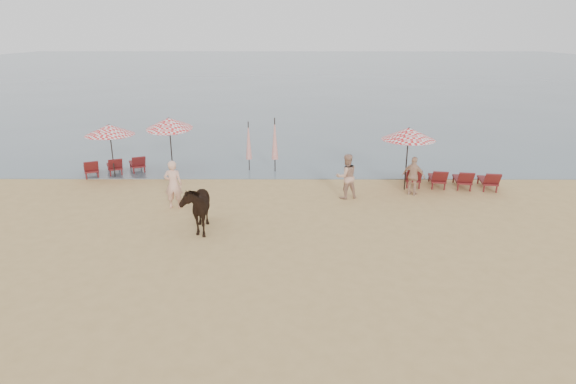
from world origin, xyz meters
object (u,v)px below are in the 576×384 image
object	(u,v)px
umbrella_closed_right	(275,139)
beachgoer_right_b	(414,176)
lounger_cluster_right	(450,179)
umbrella_open_left_b	(169,123)
beachgoer_left	(173,184)
beachgoer_right_a	(346,176)
umbrella_closed_left	(249,141)
cow	(196,206)
umbrella_open_right	(409,134)
lounger_cluster_left	(115,166)
umbrella_open_left_a	(109,130)

from	to	relation	value
umbrella_closed_right	beachgoer_right_b	xyz separation A→B (m)	(5.47, -3.20, -0.76)
lounger_cluster_right	umbrella_closed_right	distance (m)	7.66
lounger_cluster_right	umbrella_open_left_b	world-z (taller)	umbrella_open_left_b
beachgoer_left	beachgoer_right_a	distance (m)	6.41
umbrella_closed_left	cow	world-z (taller)	umbrella_closed_left
lounger_cluster_right	beachgoer_left	xyz separation A→B (m)	(-10.71, -2.39, 0.49)
lounger_cluster_right	umbrella_open_right	size ratio (longest dim) A/B	1.48
lounger_cluster_right	umbrella_closed_right	xyz separation A→B (m)	(-7.22, 2.31, 1.13)
lounger_cluster_right	beachgoer_right_b	xyz separation A→B (m)	(-1.75, -0.89, 0.37)
beachgoer_left	lounger_cluster_right	bearing A→B (deg)	-167.70
lounger_cluster_left	beachgoer_right_a	xyz separation A→B (m)	(9.97, -3.21, 0.48)
umbrella_open_left_a	beachgoer_right_b	size ratio (longest dim) A/B	1.54
beachgoer_left	beachgoer_right_a	size ratio (longest dim) A/B	1.02
lounger_cluster_right	beachgoer_right_b	size ratio (longest dim) A/B	2.47
lounger_cluster_right	beachgoer_left	size ratio (longest dim) A/B	2.13
umbrella_open_left_a	umbrella_closed_right	size ratio (longest dim) A/B	0.95
lounger_cluster_left	lounger_cluster_right	distance (m)	14.49
umbrella_open_right	beachgoer_left	size ratio (longest dim) A/B	1.44
umbrella_open_left_a	beachgoer_right_a	distance (m)	10.25
umbrella_open_left_b	beachgoer_right_a	world-z (taller)	umbrella_open_left_b
umbrella_closed_right	beachgoer_left	xyz separation A→B (m)	(-3.49, -4.70, -0.64)
umbrella_closed_right	umbrella_open_left_a	bearing A→B (deg)	-172.58
umbrella_closed_left	beachgoer_right_b	bearing A→B (deg)	-27.08
umbrella_closed_right	cow	distance (m)	7.17
umbrella_open_left_a	umbrella_closed_left	bearing A→B (deg)	-5.60
umbrella_open_left_a	cow	size ratio (longest dim) A/B	1.22
umbrella_open_left_b	cow	distance (m)	7.25
umbrella_open_left_b	beachgoer_left	xyz separation A→B (m)	(1.16, -4.66, -1.35)
umbrella_open_left_a	beachgoer_right_a	xyz separation A→B (m)	(9.81, -2.68, -1.25)
lounger_cluster_left	cow	bearing A→B (deg)	-77.33
cow	beachgoer_left	world-z (taller)	beachgoer_left
beachgoer_right_a	cow	bearing A→B (deg)	14.49
lounger_cluster_right	beachgoer_left	world-z (taller)	beachgoer_left
umbrella_open_left_a	beachgoer_right_b	xyz separation A→B (m)	(12.46, -2.29, -1.35)
beachgoer_right_a	lounger_cluster_right	bearing A→B (deg)	179.19
umbrella_open_left_b	umbrella_closed_left	distance (m)	3.57
lounger_cluster_left	cow	size ratio (longest dim) A/B	1.53
lounger_cluster_left	umbrella_open_right	bearing A→B (deg)	-34.42
umbrella_open_left_a	beachgoer_left	bearing A→B (deg)	-63.70
cow	beachgoer_left	bearing A→B (deg)	111.96
umbrella_open_right	beachgoer_right_a	bearing A→B (deg)	-178.77
umbrella_open_left_b	cow	world-z (taller)	umbrella_open_left_b
umbrella_open_right	cow	distance (m)	8.82
lounger_cluster_left	umbrella_closed_left	distance (m)	6.07
cow	lounger_cluster_right	bearing A→B (deg)	16.92
lounger_cluster_right	beachgoer_right_a	xyz separation A→B (m)	(-4.40, -1.29, 0.47)
umbrella_closed_left	cow	xyz separation A→B (m)	(-1.12, -6.95, -0.59)
umbrella_closed_right	beachgoer_left	bearing A→B (deg)	-126.64
beachgoer_left	beachgoer_right_b	distance (m)	9.08
lounger_cluster_left	umbrella_closed_left	world-z (taller)	umbrella_closed_left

